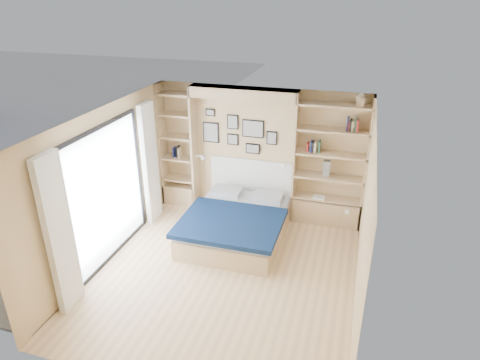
# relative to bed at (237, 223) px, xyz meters

# --- Properties ---
(ground) EXTENTS (4.50, 4.50, 0.00)m
(ground) POSITION_rel_bed_xyz_m (0.14, -1.10, -0.28)
(ground) COLOR #E1BB81
(ground) RESTS_ON ground
(room_shell) EXTENTS (4.50, 4.50, 4.50)m
(room_shell) POSITION_rel_bed_xyz_m (-0.24, 0.42, 0.80)
(room_shell) COLOR tan
(room_shell) RESTS_ON ground
(bed) EXTENTS (1.73, 2.22, 1.07)m
(bed) POSITION_rel_bed_xyz_m (0.00, 0.00, 0.00)
(bed) COLOR #D4B783
(bed) RESTS_ON ground
(photo_gallery) EXTENTS (1.48, 0.02, 0.82)m
(photo_gallery) POSITION_rel_bed_xyz_m (-0.31, 1.13, 1.33)
(photo_gallery) COLOR black
(photo_gallery) RESTS_ON ground
(reading_lamps) EXTENTS (1.92, 0.12, 0.15)m
(reading_lamps) POSITION_rel_bed_xyz_m (-0.16, 0.90, 0.83)
(reading_lamps) COLOR silver
(reading_lamps) RESTS_ON ground
(shelf_decor) EXTENTS (3.59, 0.23, 2.03)m
(shelf_decor) POSITION_rel_bed_xyz_m (1.23, 0.97, 1.42)
(shelf_decor) COLOR #A51E1E
(shelf_decor) RESTS_ON ground
(deck) EXTENTS (3.20, 4.00, 0.05)m
(deck) POSITION_rel_bed_xyz_m (-3.46, -1.10, -0.28)
(deck) COLOR brown
(deck) RESTS_ON ground
(deck_chair) EXTENTS (0.77, 1.01, 0.90)m
(deck_chair) POSITION_rel_bed_xyz_m (-2.87, 0.01, 0.16)
(deck_chair) COLOR tan
(deck_chair) RESTS_ON ground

